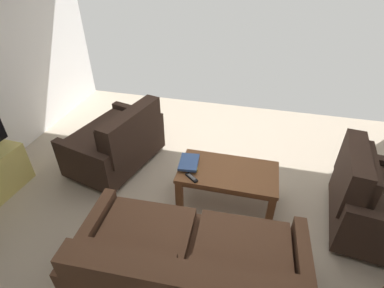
{
  "coord_description": "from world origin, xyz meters",
  "views": [
    {
      "loc": [
        -0.34,
        2.24,
        2.42
      ],
      "look_at": [
        0.16,
        0.17,
        0.94
      ],
      "focal_mm": 27.34,
      "sensor_mm": 36.0,
      "label": 1
    }
  ],
  "objects_px": {
    "loveseat_near": "(118,142)",
    "book_stack": "(189,163)",
    "tv_remote": "(192,178)",
    "coffee_table": "(228,176)",
    "armchair_side": "(376,201)",
    "sofa_main": "(189,269)"
  },
  "relations": [
    {
      "from": "coffee_table",
      "to": "book_stack",
      "type": "bearing_deg",
      "value": 0.45
    },
    {
      "from": "sofa_main",
      "to": "loveseat_near",
      "type": "relative_size",
      "value": 1.38
    },
    {
      "from": "book_stack",
      "to": "tv_remote",
      "type": "xyz_separation_m",
      "value": [
        -0.08,
        0.2,
        -0.02
      ]
    },
    {
      "from": "loveseat_near",
      "to": "book_stack",
      "type": "xyz_separation_m",
      "value": [
        -1.01,
        0.35,
        0.12
      ]
    },
    {
      "from": "tv_remote",
      "to": "loveseat_near",
      "type": "bearing_deg",
      "value": -26.81
    },
    {
      "from": "book_stack",
      "to": "loveseat_near",
      "type": "bearing_deg",
      "value": -19.03
    },
    {
      "from": "coffee_table",
      "to": "tv_remote",
      "type": "bearing_deg",
      "value": 30.8
    },
    {
      "from": "armchair_side",
      "to": "book_stack",
      "type": "bearing_deg",
      "value": -0.36
    },
    {
      "from": "book_stack",
      "to": "coffee_table",
      "type": "bearing_deg",
      "value": -179.55
    },
    {
      "from": "coffee_table",
      "to": "armchair_side",
      "type": "xyz_separation_m",
      "value": [
        -1.44,
        0.02,
        -0.01
      ]
    },
    {
      "from": "sofa_main",
      "to": "tv_remote",
      "type": "relative_size",
      "value": 11.76
    },
    {
      "from": "sofa_main",
      "to": "book_stack",
      "type": "relative_size",
      "value": 5.94
    },
    {
      "from": "sofa_main",
      "to": "tv_remote",
      "type": "height_order",
      "value": "sofa_main"
    },
    {
      "from": "coffee_table",
      "to": "armchair_side",
      "type": "height_order",
      "value": "armchair_side"
    },
    {
      "from": "sofa_main",
      "to": "loveseat_near",
      "type": "xyz_separation_m",
      "value": [
        1.29,
        -1.47,
        0.01
      ]
    },
    {
      "from": "loveseat_near",
      "to": "tv_remote",
      "type": "bearing_deg",
      "value": 153.19
    },
    {
      "from": "sofa_main",
      "to": "coffee_table",
      "type": "distance_m",
      "value": 1.13
    },
    {
      "from": "sofa_main",
      "to": "armchair_side",
      "type": "bearing_deg",
      "value": -145.01
    },
    {
      "from": "sofa_main",
      "to": "coffee_table",
      "type": "bearing_deg",
      "value": -97.39
    },
    {
      "from": "sofa_main",
      "to": "coffee_table",
      "type": "height_order",
      "value": "sofa_main"
    },
    {
      "from": "loveseat_near",
      "to": "book_stack",
      "type": "height_order",
      "value": "loveseat_near"
    },
    {
      "from": "loveseat_near",
      "to": "armchair_side",
      "type": "distance_m",
      "value": 2.9
    }
  ]
}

